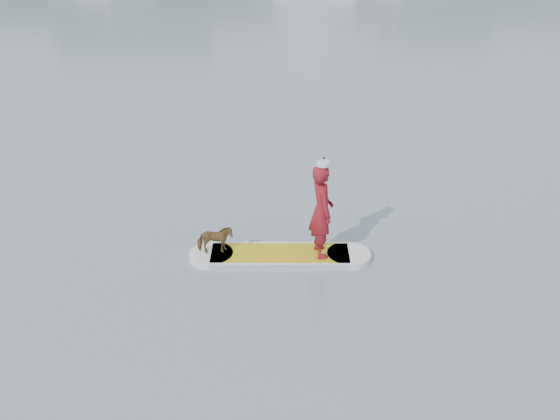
{
  "coord_description": "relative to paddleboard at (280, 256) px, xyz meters",
  "views": [
    {
      "loc": [
        2.26,
        -5.71,
        6.1
      ],
      "look_at": [
        2.47,
        3.89,
        1.0
      ],
      "focal_mm": 40.0,
      "sensor_mm": 36.0,
      "label": 1
    }
  ],
  "objects": [
    {
      "name": "paddler",
      "position": [
        0.72,
        -0.02,
        0.92
      ],
      "size": [
        0.53,
        0.7,
        1.73
      ],
      "primitive_type": "imported",
      "rotation": [
        0.0,
        0.0,
        1.77
      ],
      "color": "maroon",
      "rests_on": "paddleboard"
    },
    {
      "name": "paddleboard",
      "position": [
        0.0,
        0.0,
        0.0
      ],
      "size": [
        3.3,
        0.86,
        0.12
      ],
      "rotation": [
        0.0,
        0.0,
        -0.03
      ],
      "color": "gold",
      "rests_on": "ground"
    },
    {
      "name": "dog",
      "position": [
        -1.17,
        0.03,
        0.33
      ],
      "size": [
        0.67,
        0.37,
        0.54
      ],
      "primitive_type": "imported",
      "rotation": [
        0.0,
        0.0,
        1.7
      ],
      "color": "#58341E",
      "rests_on": "paddleboard"
    },
    {
      "name": "white_cap",
      "position": [
        0.72,
        -0.02,
        1.82
      ],
      "size": [
        0.22,
        0.22,
        0.07
      ],
      "primitive_type": "cylinder",
      "color": "silver",
      "rests_on": "paddler"
    },
    {
      "name": "paddle",
      "position": [
        0.75,
        0.24,
        0.74
      ],
      "size": [
        0.1,
        0.3,
        2.0
      ],
      "rotation": [
        0.0,
        0.0,
        -0.03
      ],
      "color": "black",
      "rests_on": "ground"
    }
  ]
}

